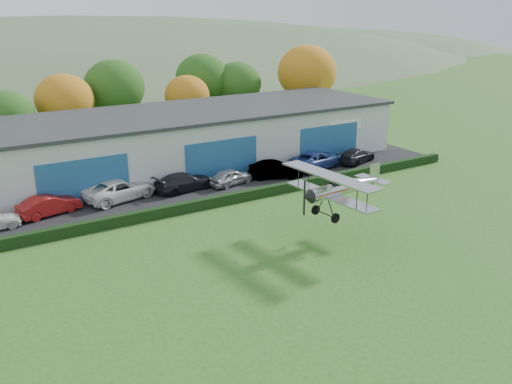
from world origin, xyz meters
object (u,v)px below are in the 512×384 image
car_1 (49,205)px  car_5 (276,170)px  hangar (193,137)px  car_7 (356,156)px  car_6 (317,160)px  car_3 (184,182)px  car_4 (231,177)px  biplane (340,187)px  car_2 (120,190)px

car_1 → car_5: bearing=-107.3°
hangar → car_5: size_ratio=8.64×
hangar → car_7: (13.85, -8.07, -1.91)m
hangar → car_6: bearing=-39.0°
hangar → car_1: 16.64m
car_1 → car_7: (28.79, -1.00, -0.05)m
car_7 → hangar: bearing=41.7°
car_6 → car_3: bearing=74.3°
car_6 → car_5: bearing=83.4°
car_6 → car_7: (4.52, -0.50, -0.13)m
car_3 → car_4: size_ratio=1.26×
car_1 → car_4: (14.83, -0.69, -0.05)m
car_4 → car_6: (9.44, 0.20, 0.13)m
car_7 → biplane: biplane is taller
car_6 → biplane: size_ratio=0.76×
car_7 → car_4: bearing=70.7°
car_5 → biplane: biplane is taller
car_5 → biplane: 13.74m
car_1 → car_6: (24.27, -0.49, 0.08)m
car_7 → car_5: bearing=72.7°
car_1 → car_4: bearing=-106.7°
car_5 → car_2: bearing=106.6°
car_1 → car_7: bearing=-106.0°
car_5 → biplane: bearing=-171.9°
car_2 → car_7: 23.32m
car_5 → car_6: bearing=-59.4°
hangar → car_2: (-9.42, -6.52, -1.79)m
hangar → car_6: 12.14m
car_4 → car_1: bearing=74.1°
car_2 → biplane: (10.06, -14.66, 2.61)m
car_4 → biplane: (0.75, -13.42, 2.73)m
car_3 → car_6: (13.51, -0.49, 0.08)m
hangar → car_7: 16.14m
car_3 → car_6: 13.52m
car_6 → car_1: bearing=75.2°
hangar → car_4: bearing=-90.9°
car_4 → car_6: size_ratio=0.69×
car_5 → car_7: bearing=-65.7°
car_1 → car_6: 24.28m
car_1 → car_5: car_5 is taller
car_4 → biplane: biplane is taller
car_6 → car_7: size_ratio=1.24×
car_3 → car_4: (4.07, -0.69, -0.05)m
car_2 → car_5: size_ratio=1.25×
car_5 → hangar: bearing=50.9°
car_1 → biplane: (15.58, -14.11, 2.68)m
car_5 → car_6: 5.13m
car_4 → car_7: (13.96, -0.31, -0.00)m
car_3 → biplane: biplane is taller
car_1 → car_6: size_ratio=0.76×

